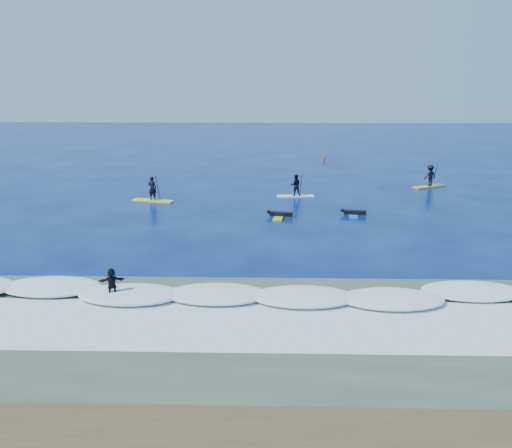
{
  "coord_description": "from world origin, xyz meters",
  "views": [
    {
      "loc": [
        -0.54,
        -34.74,
        10.25
      ],
      "look_at": [
        -1.45,
        0.76,
        0.6
      ],
      "focal_mm": 40.0,
      "sensor_mm": 36.0,
      "label": 1
    }
  ],
  "objects_px": {
    "prone_paddler_far": "(353,213)",
    "marker_buoy": "(324,159)",
    "sup_paddler_left": "(153,192)",
    "sup_paddler_right": "(430,177)",
    "sup_paddler_center": "(296,187)",
    "wave_surfer": "(112,284)",
    "prone_paddler_near": "(280,215)"
  },
  "relations": [
    {
      "from": "prone_paddler_far",
      "to": "marker_buoy",
      "type": "xyz_separation_m",
      "value": [
        0.14,
        25.53,
        0.11
      ]
    },
    {
      "from": "sup_paddler_left",
      "to": "prone_paddler_far",
      "type": "bearing_deg",
      "value": -1.59
    },
    {
      "from": "sup_paddler_right",
      "to": "sup_paddler_center",
      "type": "bearing_deg",
      "value": 172.05
    },
    {
      "from": "wave_surfer",
      "to": "prone_paddler_far",
      "type": "bearing_deg",
      "value": 34.54
    },
    {
      "from": "prone_paddler_far",
      "to": "sup_paddler_center",
      "type": "bearing_deg",
      "value": 39.32
    },
    {
      "from": "sup_paddler_left",
      "to": "prone_paddler_near",
      "type": "bearing_deg",
      "value": -11.86
    },
    {
      "from": "sup_paddler_center",
      "to": "wave_surfer",
      "type": "distance_m",
      "value": 24.18
    },
    {
      "from": "sup_paddler_center",
      "to": "prone_paddler_near",
      "type": "bearing_deg",
      "value": -106.41
    },
    {
      "from": "sup_paddler_left",
      "to": "prone_paddler_far",
      "type": "xyz_separation_m",
      "value": [
        15.49,
        -4.19,
        -0.57
      ]
    },
    {
      "from": "sup_paddler_center",
      "to": "sup_paddler_right",
      "type": "bearing_deg",
      "value": 14.93
    },
    {
      "from": "sup_paddler_left",
      "to": "sup_paddler_center",
      "type": "distance_m",
      "value": 11.71
    },
    {
      "from": "sup_paddler_center",
      "to": "prone_paddler_far",
      "type": "relative_size",
      "value": 1.31
    },
    {
      "from": "prone_paddler_near",
      "to": "prone_paddler_far",
      "type": "relative_size",
      "value": 1.02
    },
    {
      "from": "sup_paddler_center",
      "to": "wave_surfer",
      "type": "xyz_separation_m",
      "value": [
        -9.29,
        -22.32,
        -0.01
      ]
    },
    {
      "from": "sup_paddler_center",
      "to": "marker_buoy",
      "type": "distance_m",
      "value": 19.77
    },
    {
      "from": "sup_paddler_right",
      "to": "prone_paddler_far",
      "type": "bearing_deg",
      "value": -155.73
    },
    {
      "from": "sup_paddler_left",
      "to": "prone_paddler_near",
      "type": "xyz_separation_m",
      "value": [
        10.13,
        -4.81,
        -0.57
      ]
    },
    {
      "from": "sup_paddler_left",
      "to": "sup_paddler_right",
      "type": "bearing_deg",
      "value": 28.59
    },
    {
      "from": "sup_paddler_right",
      "to": "wave_surfer",
      "type": "xyz_separation_m",
      "value": [
        -21.55,
        -26.71,
        -0.11
      ]
    },
    {
      "from": "sup_paddler_left",
      "to": "marker_buoy",
      "type": "xyz_separation_m",
      "value": [
        15.63,
        21.34,
        -0.46
      ]
    },
    {
      "from": "sup_paddler_left",
      "to": "prone_paddler_far",
      "type": "relative_size",
      "value": 1.44
    },
    {
      "from": "sup_paddler_left",
      "to": "sup_paddler_center",
      "type": "relative_size",
      "value": 1.1
    },
    {
      "from": "sup_paddler_right",
      "to": "marker_buoy",
      "type": "relative_size",
      "value": 5.28
    },
    {
      "from": "prone_paddler_near",
      "to": "wave_surfer",
      "type": "bearing_deg",
      "value": 162.82
    },
    {
      "from": "sup_paddler_left",
      "to": "wave_surfer",
      "type": "height_order",
      "value": "sup_paddler_left"
    },
    {
      "from": "wave_surfer",
      "to": "sup_paddler_right",
      "type": "bearing_deg",
      "value": 35.06
    },
    {
      "from": "wave_surfer",
      "to": "sup_paddler_center",
      "type": "bearing_deg",
      "value": 51.36
    },
    {
      "from": "sup_paddler_left",
      "to": "sup_paddler_center",
      "type": "bearing_deg",
      "value": 23.43
    },
    {
      "from": "marker_buoy",
      "to": "wave_surfer",
      "type": "bearing_deg",
      "value": -107.82
    },
    {
      "from": "prone_paddler_far",
      "to": "marker_buoy",
      "type": "relative_size",
      "value": 3.8
    },
    {
      "from": "prone_paddler_near",
      "to": "marker_buoy",
      "type": "distance_m",
      "value": 26.72
    },
    {
      "from": "sup_paddler_left",
      "to": "sup_paddler_right",
      "type": "height_order",
      "value": "sup_paddler_left"
    }
  ]
}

